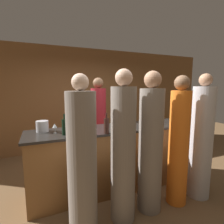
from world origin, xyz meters
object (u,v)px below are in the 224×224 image
(guest_2, at_px, (123,152))
(wine_bottle_1, at_px, (106,125))
(bartender, at_px, (99,127))
(ice_bucket, at_px, (42,126))
(guest_3, at_px, (151,147))
(guest_0, at_px, (179,144))
(guest_4, at_px, (201,141))
(wine_bottle_0, at_px, (65,127))
(guest_1, at_px, (82,161))

(guest_2, height_order, wine_bottle_1, guest_2)
(guest_2, bearing_deg, bartender, 83.85)
(ice_bucket, bearing_deg, guest_3, -32.63)
(guest_0, xyz_separation_m, guest_4, (0.45, -0.01, 0.00))
(guest_0, bearing_deg, wine_bottle_1, 155.45)
(bartender, relative_size, ice_bucket, 10.62)
(guest_2, height_order, guest_4, guest_2)
(guest_4, bearing_deg, wine_bottle_1, 162.41)
(guest_4, xyz_separation_m, wine_bottle_0, (-1.98, 0.60, 0.28))
(wine_bottle_1, bearing_deg, ice_bucket, 151.65)
(guest_3, height_order, guest_4, guest_3)
(guest_1, xyz_separation_m, wine_bottle_0, (-0.11, 0.57, 0.30))
(guest_4, relative_size, wine_bottle_1, 6.42)
(guest_4, height_order, ice_bucket, guest_4)
(wine_bottle_0, height_order, wine_bottle_1, same)
(ice_bucket, bearing_deg, bartender, 27.62)
(ice_bucket, bearing_deg, wine_bottle_0, -46.93)
(guest_4, distance_m, wine_bottle_0, 2.09)
(guest_2, distance_m, wine_bottle_1, 0.50)
(guest_2, distance_m, guest_4, 1.35)
(bartender, relative_size, wine_bottle_1, 6.38)
(guest_0, distance_m, guest_2, 0.90)
(wine_bottle_1, bearing_deg, bartender, 78.00)
(guest_1, height_order, ice_bucket, guest_1)
(guest_0, bearing_deg, guest_4, -0.89)
(guest_1, bearing_deg, ice_bucket, 114.35)
(guest_2, xyz_separation_m, guest_4, (1.35, -0.02, -0.01))
(guest_2, relative_size, guest_3, 1.00)
(guest_3, distance_m, wine_bottle_1, 0.69)
(wine_bottle_0, bearing_deg, guest_1, -79.16)
(guest_3, height_order, wine_bottle_0, guest_3)
(guest_2, bearing_deg, wine_bottle_1, 98.34)
(guest_1, xyz_separation_m, wine_bottle_1, (0.46, 0.42, 0.30))
(guest_3, height_order, ice_bucket, guest_3)
(guest_4, bearing_deg, guest_0, 179.11)
(bartender, distance_m, guest_1, 1.61)
(guest_0, height_order, ice_bucket, guest_0)
(guest_0, height_order, wine_bottle_1, guest_0)
(wine_bottle_0, bearing_deg, wine_bottle_1, -15.18)
(bartender, relative_size, guest_2, 0.99)
(wine_bottle_1, bearing_deg, guest_0, -24.55)
(guest_4, xyz_separation_m, wine_bottle_1, (-1.41, 0.45, 0.27))
(guest_1, relative_size, ice_bucket, 10.39)
(guest_2, xyz_separation_m, ice_bucket, (-0.93, 0.89, 0.23))
(bartender, bearing_deg, ice_bucket, 27.62)
(bartender, distance_m, guest_4, 1.90)
(guest_4, height_order, wine_bottle_0, guest_4)
(guest_3, distance_m, guest_4, 0.91)
(bartender, relative_size, wine_bottle_0, 6.39)
(guest_1, height_order, guest_4, guest_4)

